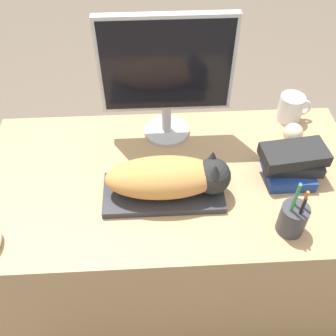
{
  "coord_description": "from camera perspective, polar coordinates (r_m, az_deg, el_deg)",
  "views": [
    {
      "loc": [
        -0.07,
        -0.56,
        1.79
      ],
      "look_at": [
        -0.02,
        0.33,
        0.84
      ],
      "focal_mm": 42.0,
      "sensor_mm": 36.0,
      "label": 1
    }
  ],
  "objects": [
    {
      "name": "book_stack",
      "position": [
        1.39,
        17.48,
        0.71
      ],
      "size": [
        0.23,
        0.16,
        0.12
      ],
      "color": "navy",
      "rests_on": "desk"
    },
    {
      "name": "pen_cup",
      "position": [
        1.25,
        17.66,
        -6.95
      ],
      "size": [
        0.08,
        0.08,
        0.22
      ],
      "color": "#38383D",
      "rests_on": "desk"
    },
    {
      "name": "baseball",
      "position": [
        1.55,
        17.71,
        4.9
      ],
      "size": [
        0.07,
        0.07,
        0.07
      ],
      "color": "beige",
      "rests_on": "desk"
    },
    {
      "name": "coffee_mug",
      "position": [
        1.63,
        17.42,
        8.31
      ],
      "size": [
        0.13,
        0.09,
        0.11
      ],
      "color": "silver",
      "rests_on": "desk"
    },
    {
      "name": "cat",
      "position": [
        1.25,
        0.78,
        -1.3
      ],
      "size": [
        0.4,
        0.15,
        0.14
      ],
      "color": "#D18C47",
      "rests_on": "keyboard"
    },
    {
      "name": "desk",
      "position": [
        1.68,
        0.63,
        -10.15
      ],
      "size": [
        1.33,
        0.7,
        0.78
      ],
      "color": "tan",
      "rests_on": "ground_plane"
    },
    {
      "name": "monitor",
      "position": [
        1.36,
        -0.23,
        13.84
      ],
      "size": [
        0.46,
        0.17,
        0.48
      ],
      "color": "#B7B7BC",
      "rests_on": "desk"
    },
    {
      "name": "keyboard",
      "position": [
        1.31,
        -0.67,
        -3.56
      ],
      "size": [
        0.4,
        0.18,
        0.02
      ],
      "color": "#2D2D33",
      "rests_on": "desk"
    }
  ]
}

